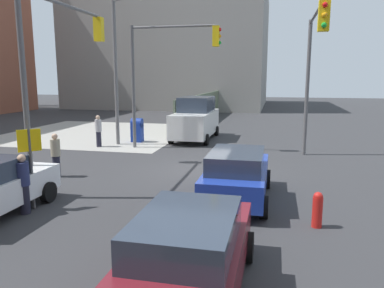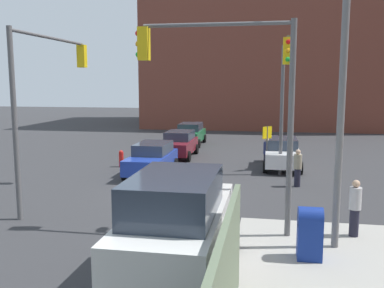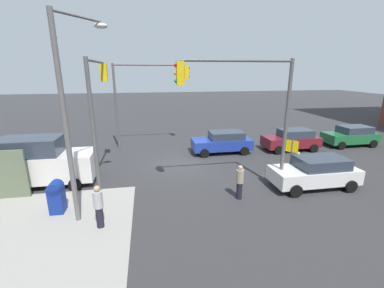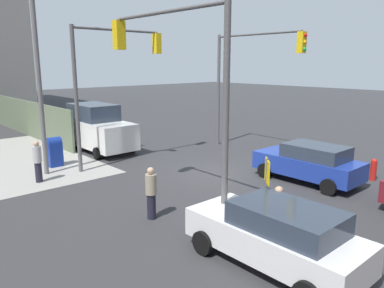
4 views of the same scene
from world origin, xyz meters
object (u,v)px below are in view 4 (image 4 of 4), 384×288
traffic_signal_nw_corner (175,72)px  fire_hydrant (373,169)px  street_lamp_corner (47,67)px  pedestrian_crossing (151,192)px  mailbox_blue (54,151)px  hatchback_blue (309,162)px  van_white_delivery (97,128)px  coupe_white (276,234)px  traffic_signal_se_corner (248,67)px  pedestrian_waiting (38,161)px  traffic_signal_ne_corner (111,70)px  pedestrian_walking_north (278,216)px

traffic_signal_nw_corner → fire_hydrant: (-2.62, -8.70, -4.15)m
street_lamp_corner → pedestrian_crossing: 7.98m
traffic_signal_nw_corner → mailbox_blue: size_ratio=4.55×
hatchback_blue → van_white_delivery: (11.24, 3.74, 0.44)m
fire_hydrant → hatchback_blue: bearing=52.8°
mailbox_blue → van_white_delivery: size_ratio=0.26×
street_lamp_corner → coupe_white: size_ratio=1.79×
van_white_delivery → traffic_signal_se_corner: bearing=-132.1°
coupe_white → pedestrian_waiting: pedestrian_waiting is taller
traffic_signal_ne_corner → pedestrian_crossing: size_ratio=3.81×
street_lamp_corner → pedestrian_waiting: (-0.80, 1.01, -3.78)m
fire_hydrant → hatchback_blue: hatchback_blue is taller
pedestrian_crossing → street_lamp_corner: bearing=98.8°
pedestrian_walking_north → fire_hydrant: bearing=-126.7°
mailbox_blue → hatchback_blue: hatchback_blue is taller
mailbox_blue → pedestrian_crossing: pedestrian_crossing is taller
fire_hydrant → coupe_white: coupe_white is taller
fire_hydrant → coupe_white: size_ratio=0.21×
fire_hydrant → van_white_delivery: bearing=24.9°
mailbox_blue → pedestrian_walking_north: (-12.00, -1.20, 0.13)m
traffic_signal_ne_corner → van_white_delivery: traffic_signal_ne_corner is taller
traffic_signal_se_corner → pedestrian_crossing: size_ratio=3.81×
coupe_white → van_white_delivery: 14.61m
traffic_signal_se_corner → pedestrian_waiting: 11.78m
hatchback_blue → pedestrian_crossing: (1.29, 7.14, 0.04)m
coupe_white → pedestrian_walking_north: bearing=-55.8°
traffic_signal_nw_corner → pedestrian_waiting: (6.58, 2.00, -3.71)m
traffic_signal_se_corner → traffic_signal_ne_corner: 7.52m
traffic_signal_nw_corner → pedestrian_crossing: size_ratio=3.81×
mailbox_blue → pedestrian_waiting: 2.51m
coupe_white → pedestrian_crossing: (4.37, 0.56, 0.04)m
hatchback_blue → pedestrian_crossing: pedestrian_crossing is taller
street_lamp_corner → pedestrian_crossing: bearing=-177.6°
fire_hydrant → hatchback_blue: 2.86m
hatchback_blue → traffic_signal_nw_corner: bearing=82.0°
fire_hydrant → traffic_signal_ne_corner: bearing=35.9°
pedestrian_waiting → pedestrian_walking_north: (-10.00, -2.70, -0.03)m
traffic_signal_se_corner → van_white_delivery: traffic_signal_se_corner is taller
mailbox_blue → van_white_delivery: van_white_delivery is taller
coupe_white → traffic_signal_ne_corner: bearing=-10.2°
traffic_signal_nw_corner → van_white_delivery: size_ratio=1.20×
hatchback_blue → van_white_delivery: bearing=18.4°
hatchback_blue → pedestrian_walking_north: size_ratio=2.54×
street_lamp_corner → van_white_delivery: street_lamp_corner is taller
traffic_signal_ne_corner → street_lamp_corner: size_ratio=0.81×
traffic_signal_se_corner → mailbox_blue: size_ratio=4.55×
pedestrian_crossing → pedestrian_walking_north: pedestrian_walking_north is taller
traffic_signal_nw_corner → van_white_delivery: bearing=-14.6°
van_white_delivery → fire_hydrant: bearing=-155.1°
pedestrian_crossing → pedestrian_waiting: 6.33m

